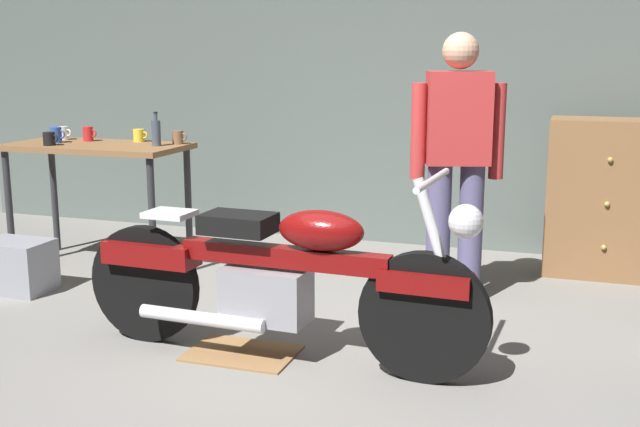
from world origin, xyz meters
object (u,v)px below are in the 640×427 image
motorcycle (278,275)px  bottle (156,132)px  mug_black_matte (49,139)px  mug_blue_enamel (56,135)px  mug_yellow_tall (139,135)px  mug_white_ceramic (64,133)px  person_standing (457,157)px  wooden_dresser (606,198)px  mug_brown_stoneware (178,137)px  storage_bin (17,266)px  mug_red_diner (88,134)px

motorcycle → bottle: bottle is taller
mug_black_matte → mug_blue_enamel: size_ratio=0.98×
mug_yellow_tall → mug_white_ceramic: bearing=-174.2°
motorcycle → mug_black_matte: (-2.18, 1.12, 0.50)m
person_standing → mug_white_ceramic: bearing=-22.3°
person_standing → wooden_dresser: (0.90, 0.97, -0.38)m
mug_brown_stoneware → mug_black_matte: bearing=-156.1°
wooden_dresser → mug_brown_stoneware: 3.06m
mug_black_matte → mug_brown_stoneware: 0.90m
motorcycle → bottle: bearing=139.6°
storage_bin → mug_red_diner: size_ratio=3.99×
storage_bin → mug_yellow_tall: bearing=68.8°
wooden_dresser → bottle: 3.19m
storage_bin → motorcycle: bearing=-15.1°
wooden_dresser → mug_white_ceramic: bearing=-169.2°
storage_bin → person_standing: bearing=14.0°
mug_white_ceramic → mug_blue_enamel: bearing=-68.5°
mug_brown_stoneware → bottle: bottle is taller
motorcycle → person_standing: (0.69, 1.24, 0.48)m
wooden_dresser → storage_bin: bearing=-155.7°
storage_bin → mug_black_matte: size_ratio=3.74×
mug_black_matte → motorcycle: bearing=-27.3°
person_standing → storage_bin: 2.94m
motorcycle → mug_black_matte: bearing=155.2°
wooden_dresser → motorcycle: bearing=-125.8°
motorcycle → mug_yellow_tall: 2.33m
mug_white_ceramic → mug_blue_enamel: size_ratio=0.89×
person_standing → mug_brown_stoneware: person_standing is taller
mug_blue_enamel → mug_white_ceramic: bearing=111.5°
wooden_dresser → mug_white_ceramic: (-3.90, -0.75, 0.40)m
mug_brown_stoneware → mug_blue_enamel: bearing=-166.6°
mug_black_matte → mug_yellow_tall: size_ratio=1.03×
mug_white_ceramic → mug_yellow_tall: size_ratio=0.93×
mug_red_diner → mug_black_matte: mug_red_diner is taller
storage_bin → mug_blue_enamel: 1.08m
mug_white_ceramic → mug_black_matte: bearing=-68.9°
person_standing → mug_blue_enamel: person_standing is taller
mug_black_matte → storage_bin: bearing=-79.3°
mug_brown_stoneware → wooden_dresser: bearing=13.8°
storage_bin → mug_white_ceramic: 1.22m
wooden_dresser → mug_white_ceramic: wooden_dresser is taller
mug_white_ceramic → bottle: bearing=-8.4°
person_standing → bottle: 2.13m
motorcycle → mug_blue_enamel: bearing=152.7°
mug_brown_stoneware → bottle: size_ratio=0.47×
storage_bin → mug_brown_stoneware: size_ratio=3.92×
person_standing → mug_brown_stoneware: 2.06m
mug_black_matte → mug_white_ceramic: bearing=111.1°
mug_black_matte → mug_blue_enamel: mug_blue_enamel is taller
mug_blue_enamel → bottle: (0.79, 0.06, 0.04)m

